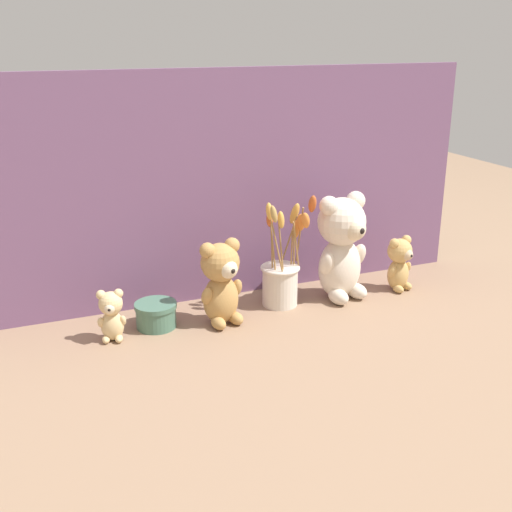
{
  "coord_description": "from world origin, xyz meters",
  "views": [
    {
      "loc": [
        -0.59,
        -1.42,
        0.71
      ],
      "look_at": [
        0.0,
        0.02,
        0.16
      ],
      "focal_mm": 45.0,
      "sensor_mm": 36.0,
      "label": 1
    }
  ],
  "objects_px": {
    "teddy_bear_medium": "(221,281)",
    "teddy_bear_tiny": "(111,314)",
    "teddy_bear_large": "(342,245)",
    "decorative_tin_tall": "(156,315)",
    "flower_vase": "(282,275)",
    "teddy_bear_small": "(400,262)"
  },
  "relations": [
    {
      "from": "teddy_bear_large",
      "to": "teddy_bear_medium",
      "type": "relative_size",
      "value": 1.34
    },
    {
      "from": "teddy_bear_large",
      "to": "decorative_tin_tall",
      "type": "relative_size",
      "value": 2.8
    },
    {
      "from": "teddy_bear_medium",
      "to": "flower_vase",
      "type": "xyz_separation_m",
      "value": [
        0.19,
        0.05,
        -0.03
      ]
    },
    {
      "from": "teddy_bear_small",
      "to": "teddy_bear_medium",
      "type": "bearing_deg",
      "value": -177.79
    },
    {
      "from": "teddy_bear_medium",
      "to": "flower_vase",
      "type": "relative_size",
      "value": 0.72
    },
    {
      "from": "teddy_bear_tiny",
      "to": "teddy_bear_large",
      "type": "bearing_deg",
      "value": 2.12
    },
    {
      "from": "teddy_bear_tiny",
      "to": "flower_vase",
      "type": "relative_size",
      "value": 0.42
    },
    {
      "from": "flower_vase",
      "to": "decorative_tin_tall",
      "type": "bearing_deg",
      "value": -178.64
    },
    {
      "from": "teddy_bear_medium",
      "to": "teddy_bear_tiny",
      "type": "relative_size",
      "value": 1.71
    },
    {
      "from": "decorative_tin_tall",
      "to": "teddy_bear_tiny",
      "type": "bearing_deg",
      "value": -164.63
    },
    {
      "from": "teddy_bear_large",
      "to": "flower_vase",
      "type": "xyz_separation_m",
      "value": [
        -0.17,
        0.02,
        -0.07
      ]
    },
    {
      "from": "teddy_bear_large",
      "to": "decorative_tin_tall",
      "type": "distance_m",
      "value": 0.53
    },
    {
      "from": "decorative_tin_tall",
      "to": "teddy_bear_medium",
      "type": "bearing_deg",
      "value": -14.75
    },
    {
      "from": "teddy_bear_small",
      "to": "teddy_bear_tiny",
      "type": "height_order",
      "value": "teddy_bear_small"
    },
    {
      "from": "teddy_bear_medium",
      "to": "teddy_bear_small",
      "type": "height_order",
      "value": "teddy_bear_medium"
    },
    {
      "from": "teddy_bear_large",
      "to": "teddy_bear_medium",
      "type": "distance_m",
      "value": 0.36
    },
    {
      "from": "teddy_bear_large",
      "to": "flower_vase",
      "type": "relative_size",
      "value": 0.97
    },
    {
      "from": "teddy_bear_medium",
      "to": "teddy_bear_small",
      "type": "xyz_separation_m",
      "value": [
        0.54,
        0.02,
        -0.03
      ]
    },
    {
      "from": "teddy_bear_tiny",
      "to": "decorative_tin_tall",
      "type": "relative_size",
      "value": 1.22
    },
    {
      "from": "teddy_bear_large",
      "to": "teddy_bear_small",
      "type": "xyz_separation_m",
      "value": [
        0.18,
        -0.01,
        -0.07
      ]
    },
    {
      "from": "flower_vase",
      "to": "decorative_tin_tall",
      "type": "distance_m",
      "value": 0.35
    },
    {
      "from": "flower_vase",
      "to": "teddy_bear_large",
      "type": "bearing_deg",
      "value": -5.44
    }
  ]
}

